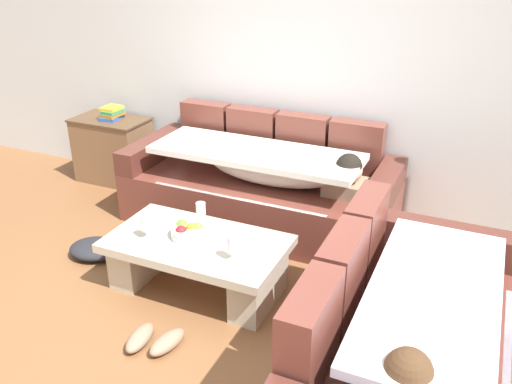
{
  "coord_description": "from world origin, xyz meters",
  "views": [
    {
      "loc": [
        1.45,
        -2.15,
        2.2
      ],
      "look_at": [
        0.0,
        1.07,
        0.55
      ],
      "focal_mm": 37.79,
      "sensor_mm": 36.0,
      "label": 1
    }
  ],
  "objects_px": {
    "wine_glass_near_right": "(232,244)",
    "side_cabinet": "(113,150)",
    "couch_along_wall": "(264,187)",
    "coffee_table": "(198,258)",
    "wine_glass_far_back": "(201,209)",
    "fruit_bowl": "(191,231)",
    "book_stack_on_cabinet": "(112,113)",
    "wine_glass_near_left": "(146,223)",
    "open_magazine": "(249,245)",
    "pair_of_shoes": "(153,340)",
    "crumpled_garment": "(95,249)",
    "couch_near_window": "(406,345)"
  },
  "relations": [
    {
      "from": "couch_along_wall",
      "to": "couch_near_window",
      "type": "bearing_deg",
      "value": -46.19
    },
    {
      "from": "book_stack_on_cabinet",
      "to": "crumpled_garment",
      "type": "distance_m",
      "value": 1.6
    },
    {
      "from": "coffee_table",
      "to": "wine_glass_far_back",
      "type": "bearing_deg",
      "value": 111.16
    },
    {
      "from": "wine_glass_near_right",
      "to": "side_cabinet",
      "type": "distance_m",
      "value": 2.49
    },
    {
      "from": "fruit_bowl",
      "to": "crumpled_garment",
      "type": "relative_size",
      "value": 0.7
    },
    {
      "from": "couch_along_wall",
      "to": "wine_glass_far_back",
      "type": "height_order",
      "value": "couch_along_wall"
    },
    {
      "from": "wine_glass_near_left",
      "to": "book_stack_on_cabinet",
      "type": "height_order",
      "value": "book_stack_on_cabinet"
    },
    {
      "from": "wine_glass_near_left",
      "to": "open_magazine",
      "type": "height_order",
      "value": "wine_glass_near_left"
    },
    {
      "from": "side_cabinet",
      "to": "crumpled_garment",
      "type": "xyz_separation_m",
      "value": [
        0.78,
        -1.26,
        -0.26
      ]
    },
    {
      "from": "wine_glass_far_back",
      "to": "wine_glass_near_left",
      "type": "bearing_deg",
      "value": -125.82
    },
    {
      "from": "wine_glass_near_left",
      "to": "side_cabinet",
      "type": "relative_size",
      "value": 0.23
    },
    {
      "from": "wine_glass_near_right",
      "to": "pair_of_shoes",
      "type": "xyz_separation_m",
      "value": [
        -0.28,
        -0.52,
        -0.45
      ]
    },
    {
      "from": "wine_glass_far_back",
      "to": "side_cabinet",
      "type": "distance_m",
      "value": 1.97
    },
    {
      "from": "fruit_bowl",
      "to": "side_cabinet",
      "type": "bearing_deg",
      "value": 142.27
    },
    {
      "from": "wine_glass_near_left",
      "to": "pair_of_shoes",
      "type": "height_order",
      "value": "wine_glass_near_left"
    },
    {
      "from": "couch_near_window",
      "to": "coffee_table",
      "type": "bearing_deg",
      "value": 73.87
    },
    {
      "from": "couch_along_wall",
      "to": "side_cabinet",
      "type": "height_order",
      "value": "couch_along_wall"
    },
    {
      "from": "wine_glass_near_left",
      "to": "book_stack_on_cabinet",
      "type": "relative_size",
      "value": 0.69
    },
    {
      "from": "couch_near_window",
      "to": "coffee_table",
      "type": "distance_m",
      "value": 1.53
    },
    {
      "from": "wine_glass_near_right",
      "to": "book_stack_on_cabinet",
      "type": "relative_size",
      "value": 0.69
    },
    {
      "from": "couch_along_wall",
      "to": "coffee_table",
      "type": "xyz_separation_m",
      "value": [
        -0.02,
        -1.08,
        -0.09
      ]
    },
    {
      "from": "wine_glass_near_right",
      "to": "book_stack_on_cabinet",
      "type": "bearing_deg",
      "value": 144.52
    },
    {
      "from": "couch_near_window",
      "to": "coffee_table",
      "type": "height_order",
      "value": "couch_near_window"
    },
    {
      "from": "wine_glass_near_right",
      "to": "pair_of_shoes",
      "type": "bearing_deg",
      "value": -117.98
    },
    {
      "from": "fruit_bowl",
      "to": "wine_glass_near_left",
      "type": "height_order",
      "value": "wine_glass_near_left"
    },
    {
      "from": "couch_near_window",
      "to": "side_cabinet",
      "type": "bearing_deg",
      "value": 61.42
    },
    {
      "from": "coffee_table",
      "to": "crumpled_garment",
      "type": "height_order",
      "value": "coffee_table"
    },
    {
      "from": "fruit_bowl",
      "to": "wine_glass_near_left",
      "type": "distance_m",
      "value": 0.3
    },
    {
      "from": "open_magazine",
      "to": "pair_of_shoes",
      "type": "xyz_separation_m",
      "value": [
        -0.3,
        -0.71,
        -0.34
      ]
    },
    {
      "from": "fruit_bowl",
      "to": "book_stack_on_cabinet",
      "type": "xyz_separation_m",
      "value": [
        -1.61,
        1.28,
        0.28
      ]
    },
    {
      "from": "wine_glass_near_right",
      "to": "open_magazine",
      "type": "height_order",
      "value": "wine_glass_near_right"
    },
    {
      "from": "wine_glass_near_left",
      "to": "book_stack_on_cabinet",
      "type": "xyz_separation_m",
      "value": [
        -1.36,
        1.42,
        0.2
      ]
    },
    {
      "from": "couch_along_wall",
      "to": "pair_of_shoes",
      "type": "height_order",
      "value": "couch_along_wall"
    },
    {
      "from": "couch_along_wall",
      "to": "open_magazine",
      "type": "distance_m",
      "value": 1.06
    },
    {
      "from": "couch_along_wall",
      "to": "wine_glass_near_right",
      "type": "bearing_deg",
      "value": -75.66
    },
    {
      "from": "couch_near_window",
      "to": "book_stack_on_cabinet",
      "type": "height_order",
      "value": "couch_near_window"
    },
    {
      "from": "couch_along_wall",
      "to": "coffee_table",
      "type": "height_order",
      "value": "couch_along_wall"
    },
    {
      "from": "couch_along_wall",
      "to": "wine_glass_near_right",
      "type": "height_order",
      "value": "couch_along_wall"
    },
    {
      "from": "fruit_bowl",
      "to": "book_stack_on_cabinet",
      "type": "bearing_deg",
      "value": 141.6
    },
    {
      "from": "couch_near_window",
      "to": "crumpled_garment",
      "type": "bearing_deg",
      "value": 79.05
    },
    {
      "from": "wine_glass_near_left",
      "to": "crumpled_garment",
      "type": "bearing_deg",
      "value": 165.87
    },
    {
      "from": "coffee_table",
      "to": "couch_along_wall",
      "type": "bearing_deg",
      "value": 88.73
    },
    {
      "from": "wine_glass_near_left",
      "to": "crumpled_garment",
      "type": "relative_size",
      "value": 0.42
    },
    {
      "from": "book_stack_on_cabinet",
      "to": "crumpled_garment",
      "type": "bearing_deg",
      "value": -59.7
    },
    {
      "from": "wine_glass_near_left",
      "to": "book_stack_on_cabinet",
      "type": "bearing_deg",
      "value": 133.64
    },
    {
      "from": "book_stack_on_cabinet",
      "to": "crumpled_garment",
      "type": "xyz_separation_m",
      "value": [
        0.74,
        -1.27,
        -0.64
      ]
    },
    {
      "from": "wine_glass_near_left",
      "to": "book_stack_on_cabinet",
      "type": "distance_m",
      "value": 1.97
    },
    {
      "from": "couch_along_wall",
      "to": "crumpled_garment",
      "type": "height_order",
      "value": "couch_along_wall"
    },
    {
      "from": "wine_glass_near_left",
      "to": "side_cabinet",
      "type": "distance_m",
      "value": 1.99
    },
    {
      "from": "pair_of_shoes",
      "to": "open_magazine",
      "type": "bearing_deg",
      "value": 67.22
    }
  ]
}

